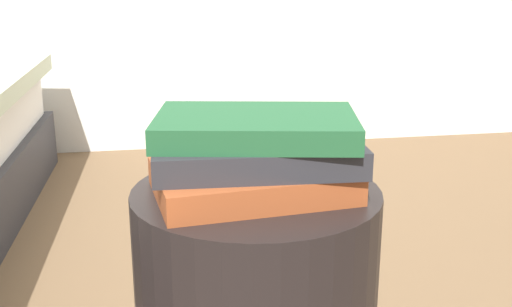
% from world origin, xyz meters
% --- Properties ---
extents(book_rust, '(0.30, 0.22, 0.04)m').
position_xyz_m(book_rust, '(-0.01, -0.01, 0.52)').
color(book_rust, '#994723').
rests_on(book_rust, side_table).
extents(book_charcoal, '(0.30, 0.20, 0.04)m').
position_xyz_m(book_charcoal, '(-0.00, 0.00, 0.56)').
color(book_charcoal, '#28282D').
rests_on(book_charcoal, book_rust).
extents(book_forest, '(0.31, 0.23, 0.04)m').
position_xyz_m(book_forest, '(0.00, 0.00, 0.60)').
color(book_forest, '#1E512D').
rests_on(book_forest, book_charcoal).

